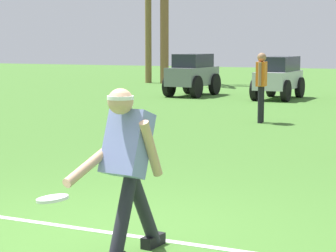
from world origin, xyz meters
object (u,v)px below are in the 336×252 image
Objects in this scene: parked_car_slot_b at (279,76)px; teammate_near_sideline at (261,81)px; frisbee_in_flight at (52,199)px; frisbee_thrower at (127,164)px; parked_car_slot_a at (193,74)px.

teammate_near_sideline is at bearing -79.10° from parked_car_slot_b.
parked_car_slot_b is at bearing 98.61° from frisbee_in_flight.
frisbee_thrower is 16.79m from parked_car_slot_a.
frisbee_thrower is at bearing -70.00° from parked_car_slot_a.
frisbee_thrower reaches higher than parked_car_slot_b.
frisbee_in_flight is 17.32m from parked_car_slot_a.
frisbee_thrower reaches higher than frisbee_in_flight.
parked_car_slot_a is 2.97m from parked_car_slot_b.
parked_car_slot_a is at bearing 123.48° from teammate_near_sideline.
parked_car_slot_b is (-1.20, 6.25, -0.22)m from teammate_near_sideline.
frisbee_thrower is 0.60× the size of parked_car_slot_a.
parked_car_slot_a is (-5.45, 16.44, 0.11)m from frisbee_in_flight.
frisbee_in_flight is at bearing -113.58° from frisbee_thrower.
frisbee_thrower is 15.96m from parked_car_slot_b.
frisbee_thrower is 0.59× the size of parked_car_slot_b.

